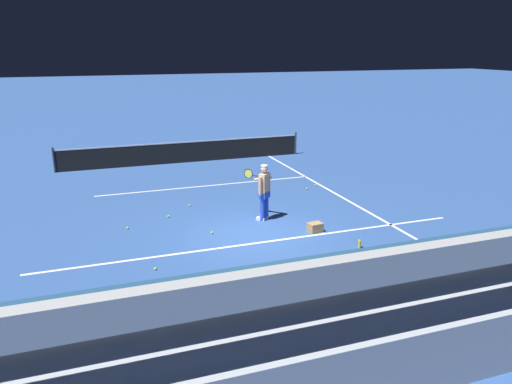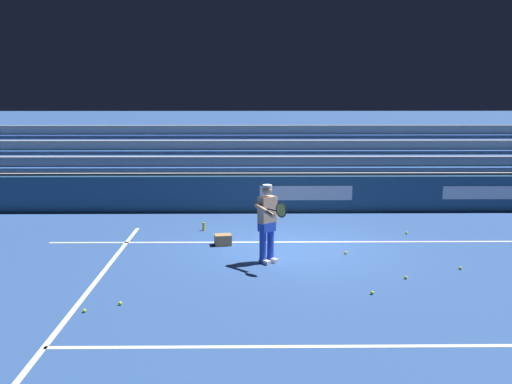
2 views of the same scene
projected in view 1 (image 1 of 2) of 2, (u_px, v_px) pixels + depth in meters
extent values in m
plane|color=#2D5193|center=(255.00, 236.00, 13.98)|extent=(160.00, 160.00, 0.00)
cube|color=white|center=(262.00, 242.00, 13.53)|extent=(12.00, 0.10, 0.01)
cube|color=white|center=(322.00, 186.00, 18.92)|extent=(0.10, 12.00, 0.01)
cube|color=white|center=(207.00, 186.00, 18.95)|extent=(8.22, 0.10, 0.01)
cube|color=navy|center=(323.00, 281.00, 10.11)|extent=(27.09, 0.24, 1.10)
cube|color=silver|center=(293.00, 281.00, 10.01)|extent=(2.80, 0.01, 0.44)
cube|color=silver|center=(5.00, 329.00, 8.32)|extent=(2.20, 0.01, 0.40)
cube|color=#9EA3A8|center=(372.00, 326.00, 8.48)|extent=(25.73, 2.40, 1.10)
cube|color=#2D5BAD|center=(350.00, 273.00, 9.03)|extent=(25.22, 0.40, 0.12)
cube|color=#9EA3A8|center=(358.00, 272.00, 8.73)|extent=(25.73, 0.24, 0.45)
cube|color=#2D5BAD|center=(376.00, 268.00, 8.18)|extent=(25.22, 0.40, 0.12)
cube|color=#9EA3A8|center=(386.00, 267.00, 7.88)|extent=(25.73, 0.24, 0.45)
cube|color=#2D5BAD|center=(408.00, 263.00, 7.33)|extent=(25.22, 0.40, 0.12)
cube|color=#9EA3A8|center=(421.00, 261.00, 7.03)|extent=(25.73, 0.24, 0.45)
cylinder|color=blue|center=(262.00, 207.00, 15.09)|extent=(0.15, 0.15, 0.88)
cylinder|color=blue|center=(266.00, 205.00, 15.27)|extent=(0.15, 0.15, 0.88)
cube|color=white|center=(261.00, 219.00, 15.23)|extent=(0.26, 0.29, 0.09)
cube|color=white|center=(264.00, 217.00, 15.41)|extent=(0.26, 0.29, 0.09)
cube|color=blue|center=(264.00, 195.00, 15.08)|extent=(0.40, 0.39, 0.20)
cube|color=tan|center=(264.00, 183.00, 14.97)|extent=(0.41, 0.39, 0.58)
sphere|color=tan|center=(264.00, 169.00, 14.86)|extent=(0.21, 0.21, 0.21)
cylinder|color=white|center=(264.00, 166.00, 14.83)|extent=(0.20, 0.20, 0.05)
cylinder|color=tan|center=(260.00, 186.00, 14.78)|extent=(0.09, 0.09, 0.56)
cylinder|color=tan|center=(263.00, 179.00, 15.26)|extent=(0.44, 0.51, 0.24)
cylinder|color=black|center=(256.00, 176.00, 15.36)|extent=(0.22, 0.25, 0.03)
torus|color=black|center=(248.00, 174.00, 15.49)|extent=(0.22, 0.26, 0.31)
cylinder|color=#D6D14C|center=(248.00, 174.00, 15.49)|extent=(0.18, 0.21, 0.27)
cube|color=#A87F51|center=(315.00, 227.00, 14.28)|extent=(0.44, 0.36, 0.26)
sphere|color=#CCE533|center=(316.00, 185.00, 18.94)|extent=(0.07, 0.07, 0.07)
sphere|color=#CCE533|center=(168.00, 216.00, 15.48)|extent=(0.07, 0.07, 0.07)
sphere|color=#CCE533|center=(307.00, 189.00, 18.46)|extent=(0.07, 0.07, 0.07)
sphere|color=#CCE533|center=(155.00, 269.00, 11.86)|extent=(0.07, 0.07, 0.07)
sphere|color=#CCE533|center=(189.00, 205.00, 16.56)|extent=(0.07, 0.07, 0.07)
sphere|color=#CCE533|center=(127.00, 228.00, 14.51)|extent=(0.07, 0.07, 0.07)
sphere|color=#CCE533|center=(212.00, 233.00, 14.14)|extent=(0.07, 0.07, 0.07)
cylinder|color=yellow|center=(360.00, 244.00, 13.14)|extent=(0.07, 0.07, 0.22)
cylinder|color=#33383D|center=(54.00, 160.00, 20.77)|extent=(0.09, 0.09, 1.07)
cylinder|color=#33383D|center=(295.00, 143.00, 24.32)|extent=(0.09, 0.09, 1.07)
cube|color=black|center=(184.00, 153.00, 22.57)|extent=(11.00, 0.02, 0.91)
cube|color=white|center=(184.00, 142.00, 22.43)|extent=(11.00, 0.04, 0.05)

